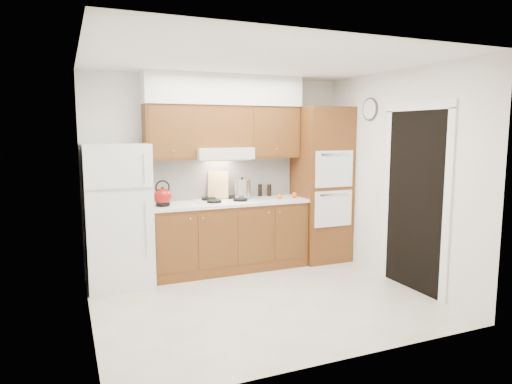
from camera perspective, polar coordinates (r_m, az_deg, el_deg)
floor at (r=5.24m, az=0.80°, el=-13.26°), size 3.60×3.60×0.00m
ceiling at (r=4.94m, az=0.86°, el=16.15°), size 3.60×3.60×0.00m
wall_back at (r=6.32m, az=-4.64°, el=2.47°), size 3.60×0.02×2.60m
wall_left at (r=4.52m, az=-20.58°, el=-0.08°), size 0.02×3.00×2.60m
wall_right at (r=5.88m, az=17.13°, el=1.76°), size 0.02×3.00×2.60m
fridge at (r=5.74m, az=-16.90°, el=-2.81°), size 0.75×0.72×1.72m
base_cabinets at (r=6.18m, az=-3.46°, el=-5.62°), size 2.11×0.60×0.90m
countertop at (r=6.08m, az=-3.46°, el=-1.33°), size 2.13×0.62×0.04m
backsplash at (r=6.32m, az=-4.37°, el=1.75°), size 2.11×0.03×0.56m
oven_cabinet at (r=6.64m, az=8.16°, el=0.94°), size 0.70×0.65×2.20m
upper_cab_left at (r=5.95m, az=-10.81°, el=7.34°), size 0.63×0.33×0.70m
upper_cab_right at (r=6.40m, az=1.92°, el=7.49°), size 0.73×0.33×0.70m
range_hood at (r=6.08m, az=-4.23°, el=4.87°), size 0.75×0.45×0.15m
upper_cab_over_hood at (r=6.13m, az=-4.44°, el=8.16°), size 0.75×0.33×0.55m
soffit at (r=6.15m, az=-3.99°, el=12.59°), size 2.13×0.36×0.40m
cooktop at (r=6.08m, az=-3.97°, el=-1.09°), size 0.74×0.50×0.01m
doorway at (r=5.64m, az=19.21°, el=-1.13°), size 0.02×0.90×2.10m
wall_clock at (r=6.28m, az=14.07°, el=10.00°), size 0.02×0.30×0.30m
kettle at (r=5.77m, az=-11.57°, el=-0.59°), size 0.25×0.25×0.22m
cutting_board at (r=6.21m, az=-4.76°, el=0.89°), size 0.29×0.18×0.36m
stock_pot at (r=6.20m, az=-1.74°, el=0.44°), size 0.29×0.29×0.24m
condiment_a at (r=6.41m, az=-1.71°, el=0.24°), size 0.07×0.07×0.20m
condiment_b at (r=6.51m, az=0.51°, el=0.23°), size 0.06×0.06×0.17m
condiment_c at (r=6.51m, az=1.68°, el=0.22°), size 0.07×0.07×0.17m
orange_near at (r=6.38m, az=4.82°, el=-0.38°), size 0.10×0.10×0.08m
orange_far at (r=6.25m, az=2.98°, el=-0.56°), size 0.10×0.10×0.07m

